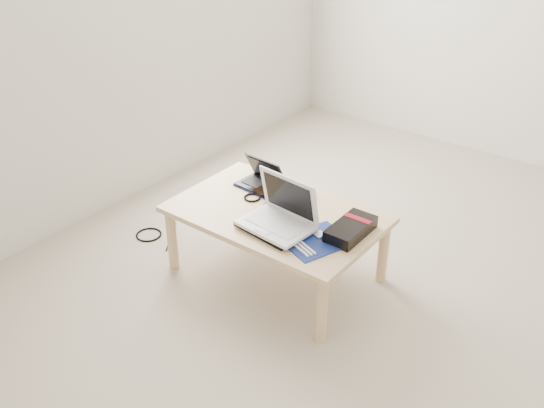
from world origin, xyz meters
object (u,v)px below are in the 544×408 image
Objects in this scene: white_laptop at (280,215)px; gpu_box at (351,229)px; coffee_table at (276,220)px; netbook at (262,180)px.

gpu_box is (0.32, 0.16, -0.04)m from white_laptop.
white_laptop reaches higher than coffee_table.
netbook is at bearing 168.54° from gpu_box.
netbook is (-0.24, 0.18, 0.09)m from coffee_table.
white_laptop is (0.11, -0.11, 0.12)m from coffee_table.
gpu_box is at bearing 26.91° from white_laptop.
netbook is at bearing 142.30° from coffee_table.
coffee_table is 0.44m from gpu_box.
netbook is 0.46m from white_laptop.
coffee_table is at bearing 134.60° from white_laptop.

